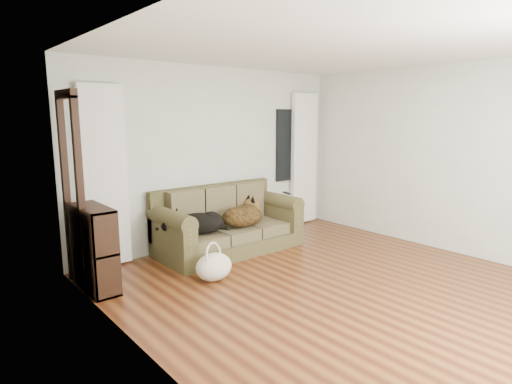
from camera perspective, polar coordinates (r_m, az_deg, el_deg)
floor at (r=4.92m, az=11.96°, el=-12.75°), size 5.00×5.00×0.00m
ceiling at (r=4.59m, az=13.22°, el=18.69°), size 5.00×5.00×0.00m
wall_back at (r=6.41m, az=-5.40°, el=4.78°), size 4.50×0.04×2.60m
wall_left at (r=3.14m, az=-13.56°, el=-1.12°), size 0.04×5.00×2.60m
wall_right at (r=6.50m, az=24.87°, el=3.95°), size 0.04×5.00×2.60m
curtain_left at (r=5.58m, az=-19.47°, el=1.88°), size 0.55×0.08×2.25m
curtain_right at (r=7.53m, az=6.39°, el=4.41°), size 0.55×0.08×2.25m
window_pane at (r=7.29m, az=4.22°, el=6.24°), size 0.50×0.03×1.20m
door_casing at (r=5.09m, az=-23.21°, el=-0.25°), size 0.07×0.60×2.10m
sofa at (r=6.05m, az=-3.56°, el=-3.70°), size 2.03×0.88×0.83m
dog_black_lab at (r=5.73m, az=-7.96°, el=-4.27°), size 0.81×0.74×0.28m
dog_shepherd at (r=6.12m, az=-1.70°, el=-3.14°), size 0.77×0.59×0.31m
tv_remote at (r=6.54m, az=4.14°, el=-0.14°), size 0.09×0.19×0.02m
tote_bag at (r=5.07m, az=-5.65°, el=-9.94°), size 0.47×0.38×0.33m
bookshelf at (r=5.02m, az=-20.76°, el=-6.67°), size 0.35×0.77×0.93m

